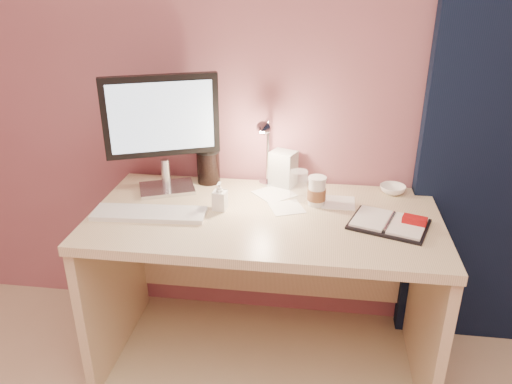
# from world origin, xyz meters

# --- Properties ---
(room) EXTENTS (3.50, 3.50, 3.50)m
(room) POSITION_xyz_m (0.95, 1.69, 1.14)
(room) COLOR #C6B28E
(room) RESTS_ON ground
(desk) EXTENTS (1.40, 0.70, 0.73)m
(desk) POSITION_xyz_m (0.00, 1.45, 0.50)
(desk) COLOR beige
(desk) RESTS_ON ground
(monitor) EXTENTS (0.46, 0.25, 0.51)m
(monitor) POSITION_xyz_m (-0.46, 1.56, 1.04)
(monitor) COLOR silver
(monitor) RESTS_ON desk
(keyboard) EXTENTS (0.46, 0.16, 0.02)m
(keyboard) POSITION_xyz_m (-0.46, 1.31, 0.74)
(keyboard) COLOR silver
(keyboard) RESTS_ON desk
(planner) EXTENTS (0.34, 0.29, 0.04)m
(planner) POSITION_xyz_m (0.49, 1.35, 0.74)
(planner) COLOR black
(planner) RESTS_ON desk
(paper_a) EXTENTS (0.17, 0.17, 0.00)m
(paper_a) POSITION_xyz_m (0.08, 1.45, 0.73)
(paper_a) COLOR white
(paper_a) RESTS_ON desk
(paper_b) EXTENTS (0.14, 0.14, 0.00)m
(paper_b) POSITION_xyz_m (0.30, 1.53, 0.73)
(paper_b) COLOR white
(paper_b) RESTS_ON desk
(paper_c) EXTENTS (0.21, 0.21, 0.00)m
(paper_c) POSITION_xyz_m (0.02, 1.58, 0.73)
(paper_c) COLOR white
(paper_c) RESTS_ON desk
(coffee_cup) EXTENTS (0.08, 0.08, 0.12)m
(coffee_cup) POSITION_xyz_m (0.20, 1.50, 0.79)
(coffee_cup) COLOR white
(coffee_cup) RESTS_ON desk
(clear_cup) EXTENTS (0.07, 0.07, 0.13)m
(clear_cup) POSITION_xyz_m (0.13, 1.54, 0.79)
(clear_cup) COLOR white
(clear_cup) RESTS_ON desk
(bowl) EXTENTS (0.14, 0.14, 0.03)m
(bowl) POSITION_xyz_m (0.53, 1.66, 0.75)
(bowl) COLOR white
(bowl) RESTS_ON desk
(lotion_bottle) EXTENTS (0.06, 0.06, 0.12)m
(lotion_bottle) POSITION_xyz_m (-0.19, 1.41, 0.79)
(lotion_bottle) COLOR white
(lotion_bottle) RESTS_ON desk
(dark_jar) EXTENTS (0.10, 0.10, 0.15)m
(dark_jar) POSITION_xyz_m (-0.29, 1.68, 0.80)
(dark_jar) COLOR black
(dark_jar) RESTS_ON desk
(product_box) EXTENTS (0.13, 0.12, 0.16)m
(product_box) POSITION_xyz_m (0.05, 1.69, 0.81)
(product_box) COLOR silver
(product_box) RESTS_ON desk
(desk_lamp) EXTENTS (0.08, 0.20, 0.33)m
(desk_lamp) POSITION_xyz_m (-0.02, 1.61, 0.94)
(desk_lamp) COLOR silver
(desk_lamp) RESTS_ON desk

